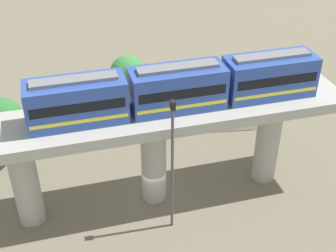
{
  "coord_description": "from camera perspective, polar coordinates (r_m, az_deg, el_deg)",
  "views": [
    {
      "loc": [
        26.84,
        -6.25,
        24.69
      ],
      "look_at": [
        -2.5,
        1.81,
        4.78
      ],
      "focal_mm": 49.14,
      "sensor_mm": 36.0,
      "label": 1
    }
  ],
  "objects": [
    {
      "name": "ground_plane",
      "position": [
        37.0,
        -1.69,
        -8.67
      ],
      "size": [
        120.0,
        120.0,
        0.0
      ],
      "primitive_type": "plane",
      "color": "#706654"
    },
    {
      "name": "parked_car_red",
      "position": [
        45.85,
        0.4,
        1.71
      ],
      "size": [
        2.34,
        4.4,
        1.76
      ],
      "rotation": [
        0.0,
        0.0,
        -0.13
      ],
      "color": "red",
      "rests_on": "ground"
    },
    {
      "name": "viaduct",
      "position": [
        33.3,
        -1.86,
        -0.96
      ],
      "size": [
        5.2,
        28.85,
        7.96
      ],
      "color": "#A8A59E",
      "rests_on": "ground"
    },
    {
      "name": "parked_car_white",
      "position": [
        45.2,
        8.4,
        0.81
      ],
      "size": [
        2.47,
        4.44,
        1.76
      ],
      "rotation": [
        0.0,
        0.0,
        -0.17
      ],
      "color": "white",
      "rests_on": "ground"
    },
    {
      "name": "tree_mid_lot",
      "position": [
        47.13,
        -5.02,
        6.55
      ],
      "size": [
        3.62,
        3.62,
        5.47
      ],
      "color": "brown",
      "rests_on": "ground"
    },
    {
      "name": "tree_near_viaduct",
      "position": [
        40.5,
        -19.97,
        0.6
      ],
      "size": [
        3.85,
        3.85,
        6.14
      ],
      "color": "brown",
      "rests_on": "ground"
    },
    {
      "name": "train",
      "position": [
        31.88,
        1.19,
        4.73
      ],
      "size": [
        2.64,
        20.5,
        3.24
      ],
      "color": "#2D4CA5",
      "rests_on": "viaduct"
    },
    {
      "name": "signal_post",
      "position": [
        30.85,
        0.54,
        -4.55
      ],
      "size": [
        0.44,
        0.28,
        10.56
      ],
      "color": "#4C4C51",
      "rests_on": "ground"
    }
  ]
}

